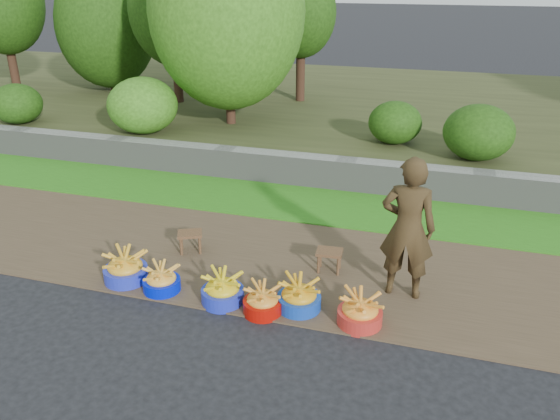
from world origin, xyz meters
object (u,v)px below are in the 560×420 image
(basin_d, at_px, (263,301))
(stool_left, at_px, (190,236))
(vendor_woman, at_px, (408,228))
(basin_e, at_px, (299,297))
(stool_right, at_px, (329,255))
(basin_c, at_px, (223,290))
(basin_a, at_px, (125,269))
(basin_f, at_px, (360,312))
(basin_b, at_px, (161,280))

(basin_d, xyz_separation_m, stool_left, (-1.38, 1.06, 0.10))
(basin_d, height_order, vendor_woman, vendor_woman)
(basin_e, height_order, stool_right, basin_e)
(stool_right, height_order, vendor_woman, vendor_woman)
(stool_right, bearing_deg, basin_e, -99.36)
(stool_left, bearing_deg, stool_right, 0.91)
(basin_c, relative_size, stool_left, 1.25)
(basin_a, relative_size, basin_e, 1.07)
(basin_a, bearing_deg, basin_c, -4.04)
(basin_a, bearing_deg, basin_d, -4.88)
(basin_a, height_order, basin_f, basin_a)
(stool_right, xyz_separation_m, vendor_woman, (0.93, -0.26, 0.62))
(basin_f, xyz_separation_m, stool_left, (-2.44, 0.97, 0.08))
(basin_b, relative_size, basin_f, 0.91)
(stool_left, bearing_deg, basin_c, -48.87)
(basin_d, bearing_deg, basin_e, 25.67)
(basin_d, distance_m, basin_f, 1.07)
(basin_d, bearing_deg, stool_right, 64.50)
(basin_b, bearing_deg, basin_f, 0.29)
(basin_c, bearing_deg, stool_right, 45.10)
(basin_c, distance_m, basin_e, 0.88)
(basin_b, height_order, basin_e, basin_e)
(basin_c, distance_m, stool_left, 1.33)
(basin_a, height_order, basin_d, basin_a)
(basin_a, distance_m, basin_b, 0.53)
(basin_c, xyz_separation_m, basin_d, (0.50, -0.06, -0.02))
(basin_b, relative_size, basin_e, 0.90)
(vendor_woman, bearing_deg, stool_left, -3.49)
(basin_b, relative_size, vendor_woman, 0.26)
(basin_b, xyz_separation_m, basin_d, (1.29, -0.08, -0.00))
(stool_left, distance_m, stool_right, 1.90)
(basin_a, xyz_separation_m, basin_e, (2.19, 0.02, -0.01))
(stool_left, relative_size, vendor_woman, 0.23)
(basin_f, bearing_deg, stool_right, 118.71)
(stool_left, xyz_separation_m, stool_right, (1.90, 0.03, 0.00))
(basin_a, xyz_separation_m, stool_right, (2.34, 0.93, 0.07))
(basin_e, bearing_deg, stool_left, 153.18)
(basin_c, height_order, basin_e, basin_e)
(basin_b, xyz_separation_m, stool_left, (-0.09, 0.98, 0.10))
(basin_b, xyz_separation_m, basin_f, (2.36, 0.01, 0.01))
(basin_a, bearing_deg, stool_left, 64.04)
(basin_a, relative_size, vendor_woman, 0.31)
(basin_f, bearing_deg, basin_d, -175.29)
(basin_c, relative_size, basin_d, 1.11)
(basin_c, bearing_deg, basin_f, 0.93)
(basin_f, relative_size, vendor_woman, 0.29)
(basin_b, xyz_separation_m, basin_e, (1.66, 0.10, 0.02))
(basin_b, height_order, basin_d, basin_b)
(basin_f, xyz_separation_m, vendor_woman, (0.38, 0.74, 0.70))
(stool_left, bearing_deg, vendor_woman, -4.67)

